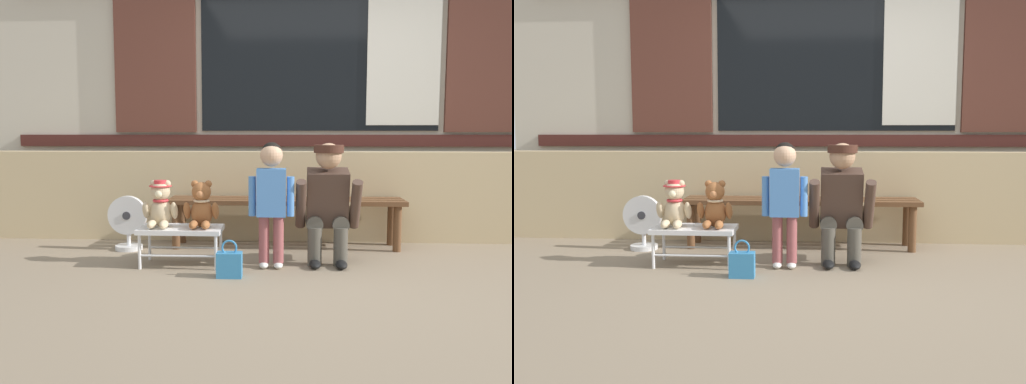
# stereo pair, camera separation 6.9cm
# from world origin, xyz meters

# --- Properties ---
(ground_plane) EXTENTS (60.00, 60.00, 0.00)m
(ground_plane) POSITION_xyz_m (0.00, 0.00, 0.00)
(ground_plane) COLOR #84725B
(brick_low_wall) EXTENTS (6.68, 0.25, 0.85)m
(brick_low_wall) POSITION_xyz_m (0.00, 1.43, 0.42)
(brick_low_wall) COLOR tan
(brick_low_wall) RESTS_ON ground
(shop_facade) EXTENTS (6.81, 0.26, 3.44)m
(shop_facade) POSITION_xyz_m (0.00, 1.94, 1.73)
(shop_facade) COLOR beige
(shop_facade) RESTS_ON ground
(wooden_bench_long) EXTENTS (2.10, 0.40, 0.44)m
(wooden_bench_long) POSITION_xyz_m (-0.33, 1.06, 0.37)
(wooden_bench_long) COLOR brown
(wooden_bench_long) RESTS_ON ground
(small_display_bench) EXTENTS (0.64, 0.36, 0.30)m
(small_display_bench) POSITION_xyz_m (-1.14, 0.33, 0.27)
(small_display_bench) COLOR silver
(small_display_bench) RESTS_ON ground
(teddy_bear_with_hat) EXTENTS (0.28, 0.27, 0.36)m
(teddy_bear_with_hat) POSITION_xyz_m (-1.30, 0.34, 0.47)
(teddy_bear_with_hat) COLOR #CCB289
(teddy_bear_with_hat) RESTS_ON small_display_bench
(teddy_bear_plain) EXTENTS (0.28, 0.26, 0.36)m
(teddy_bear_plain) POSITION_xyz_m (-0.98, 0.34, 0.46)
(teddy_bear_plain) COLOR #93562D
(teddy_bear_plain) RESTS_ON small_display_bench
(child_standing) EXTENTS (0.35, 0.18, 0.96)m
(child_standing) POSITION_xyz_m (-0.44, 0.29, 0.59)
(child_standing) COLOR #994C4C
(child_standing) RESTS_ON ground
(adult_crouching) EXTENTS (0.50, 0.49, 0.95)m
(adult_crouching) POSITION_xyz_m (0.01, 0.46, 0.48)
(adult_crouching) COLOR #4C473D
(adult_crouching) RESTS_ON ground
(handbag_on_ground) EXTENTS (0.18, 0.11, 0.27)m
(handbag_on_ground) POSITION_xyz_m (-0.72, -0.01, 0.10)
(handbag_on_ground) COLOR teal
(handbag_on_ground) RESTS_ON ground
(floor_fan) EXTENTS (0.34, 0.24, 0.48)m
(floor_fan) POSITION_xyz_m (-1.71, 0.85, 0.24)
(floor_fan) COLOR silver
(floor_fan) RESTS_ON ground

